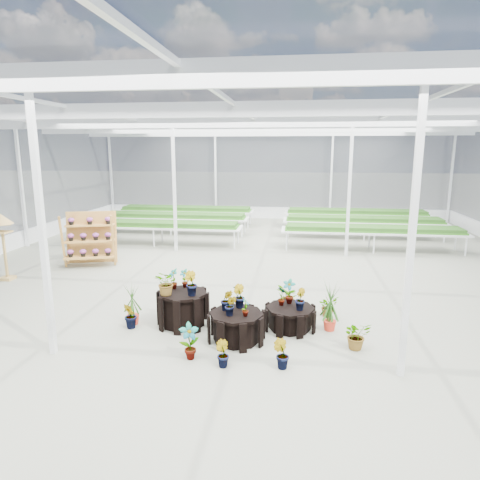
# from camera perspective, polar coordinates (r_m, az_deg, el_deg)

# --- Properties ---
(ground_plane) EXTENTS (24.00, 24.00, 0.00)m
(ground_plane) POSITION_cam_1_polar(r_m,az_deg,el_deg) (11.26, 0.74, -6.58)
(ground_plane) COLOR gray
(ground_plane) RESTS_ON ground
(greenhouse_shell) EXTENTS (18.00, 24.00, 4.50)m
(greenhouse_shell) POSITION_cam_1_polar(r_m,az_deg,el_deg) (10.76, 0.77, 4.86)
(greenhouse_shell) COLOR white
(greenhouse_shell) RESTS_ON ground
(steel_frame) EXTENTS (18.00, 24.00, 4.50)m
(steel_frame) POSITION_cam_1_polar(r_m,az_deg,el_deg) (10.76, 0.77, 4.86)
(steel_frame) COLOR silver
(steel_frame) RESTS_ON ground
(nursery_benches) EXTENTS (16.00, 7.00, 0.84)m
(nursery_benches) POSITION_cam_1_polar(r_m,az_deg,el_deg) (18.12, 3.43, 1.89)
(nursery_benches) COLOR silver
(nursery_benches) RESTS_ON ground
(plinth_tall) EXTENTS (1.07, 1.07, 0.71)m
(plinth_tall) POSITION_cam_1_polar(r_m,az_deg,el_deg) (9.03, -7.59, -9.05)
(plinth_tall) COLOR black
(plinth_tall) RESTS_ON ground
(plinth_mid) EXTENTS (1.41, 1.41, 0.56)m
(plinth_mid) POSITION_cam_1_polar(r_m,az_deg,el_deg) (8.29, -0.47, -11.49)
(plinth_mid) COLOR black
(plinth_mid) RESTS_ON ground
(plinth_low) EXTENTS (1.33, 1.33, 0.46)m
(plinth_low) POSITION_cam_1_polar(r_m,az_deg,el_deg) (8.88, 6.68, -10.27)
(plinth_low) COLOR black
(plinth_low) RESTS_ON ground
(shelf_rack) EXTENTS (1.75, 1.25, 1.67)m
(shelf_rack) POSITION_cam_1_polar(r_m,az_deg,el_deg) (14.16, -19.37, 0.09)
(shelf_rack) COLOR #AC7735
(shelf_rack) RESTS_ON ground
(bird_table) EXTENTS (0.49, 0.49, 1.87)m
(bird_table) POSITION_cam_1_polar(r_m,az_deg,el_deg) (13.50, -28.94, -0.85)
(bird_table) COLOR #A07F43
(bird_table) RESTS_ON ground
(nursery_plants) EXTENTS (4.97, 3.24, 1.22)m
(nursery_plants) POSITION_cam_1_polar(r_m,az_deg,el_deg) (8.81, 0.32, -8.65)
(nursery_plants) COLOR #234B17
(nursery_plants) RESTS_ON ground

